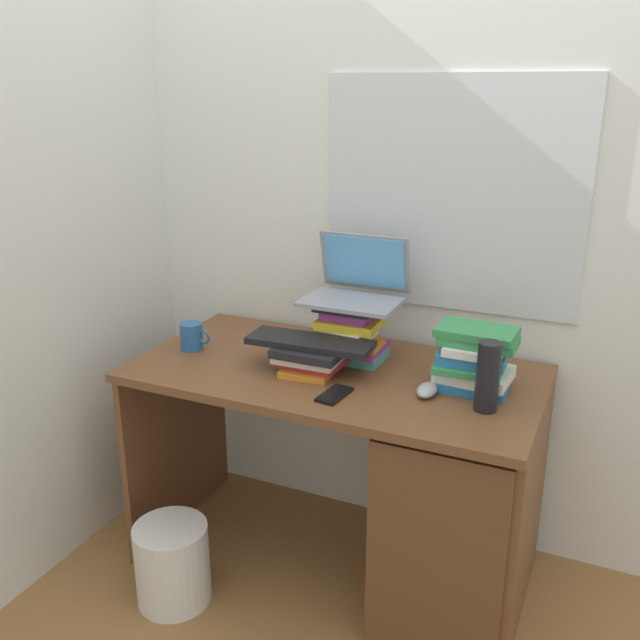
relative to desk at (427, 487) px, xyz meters
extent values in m
plane|color=olive|center=(-0.35, 0.03, -0.42)|extent=(6.00, 6.00, 0.00)
cube|color=silver|center=(-0.35, 0.42, 0.88)|extent=(6.00, 0.05, 2.60)
cube|color=silver|center=(-0.07, 0.39, 0.90)|extent=(0.90, 0.01, 0.80)
cube|color=silver|center=(-1.30, 0.03, 0.88)|extent=(0.05, 6.00, 2.60)
cube|color=brown|center=(-0.35, 0.03, 0.34)|extent=(1.36, 0.71, 0.03)
cube|color=brown|center=(-1.02, 0.03, -0.05)|extent=(0.02, 0.65, 0.74)
cube|color=brown|center=(0.32, 0.03, -0.05)|extent=(0.02, 0.65, 0.74)
cube|color=brown|center=(0.11, -0.01, -0.05)|extent=(0.41, 0.60, 0.70)
cube|color=teal|center=(-0.33, 0.14, 0.37)|extent=(0.22, 0.16, 0.03)
cube|color=#8C338C|center=(-0.33, 0.15, 0.40)|extent=(0.21, 0.19, 0.02)
cube|color=orange|center=(-0.33, 0.12, 0.42)|extent=(0.22, 0.14, 0.02)
cube|color=white|center=(-0.34, 0.14, 0.45)|extent=(0.17, 0.17, 0.04)
cube|color=yellow|center=(-0.34, 0.14, 0.48)|extent=(0.21, 0.18, 0.03)
cube|color=#8C338C|center=(-0.35, 0.14, 0.52)|extent=(0.17, 0.13, 0.03)
cube|color=black|center=(-0.35, 0.13, 0.54)|extent=(0.21, 0.15, 0.02)
cube|color=orange|center=(-0.42, -0.03, 0.36)|extent=(0.18, 0.18, 0.02)
cube|color=#B22D33|center=(-0.42, -0.01, 0.38)|extent=(0.23, 0.17, 0.02)
cube|color=beige|center=(-0.42, -0.03, 0.40)|extent=(0.22, 0.16, 0.02)
cube|color=black|center=(-0.41, -0.03, 0.43)|extent=(0.23, 0.18, 0.03)
cube|color=#2672B2|center=(0.11, 0.05, 0.37)|extent=(0.21, 0.14, 0.03)
cube|color=white|center=(0.11, 0.07, 0.40)|extent=(0.23, 0.19, 0.04)
cube|color=#338C4C|center=(0.10, 0.05, 0.43)|extent=(0.22, 0.18, 0.02)
cube|color=#2672B2|center=(0.10, 0.06, 0.46)|extent=(0.21, 0.14, 0.04)
cube|color=white|center=(0.11, 0.05, 0.49)|extent=(0.18, 0.14, 0.03)
cube|color=#338C4C|center=(0.12, 0.06, 0.51)|extent=(0.24, 0.13, 0.03)
cube|color=#338C4C|center=(0.11, 0.07, 0.54)|extent=(0.25, 0.17, 0.02)
cube|color=gray|center=(-0.34, 0.14, 0.56)|extent=(0.33, 0.22, 0.01)
cube|color=gray|center=(-0.34, 0.27, 0.67)|extent=(0.33, 0.06, 0.21)
cube|color=#59A5E5|center=(-0.34, 0.26, 0.67)|extent=(0.30, 0.05, 0.18)
cube|color=black|center=(-0.42, -0.02, 0.45)|extent=(0.43, 0.16, 0.02)
ellipsoid|color=#A5A8AD|center=(-0.01, -0.04, 0.37)|extent=(0.06, 0.10, 0.04)
cylinder|color=#265999|center=(-0.90, -0.01, 0.40)|extent=(0.08, 0.08, 0.10)
torus|color=#265999|center=(-0.84, -0.01, 0.41)|extent=(0.05, 0.01, 0.05)
cylinder|color=black|center=(0.18, -0.07, 0.46)|extent=(0.07, 0.07, 0.21)
cube|color=black|center=(-0.27, -0.17, 0.36)|extent=(0.08, 0.14, 0.01)
cylinder|color=silver|center=(-0.77, -0.38, -0.28)|extent=(0.25, 0.25, 0.29)
camera|label=1|loc=(0.50, -1.97, 1.27)|focal=39.16mm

